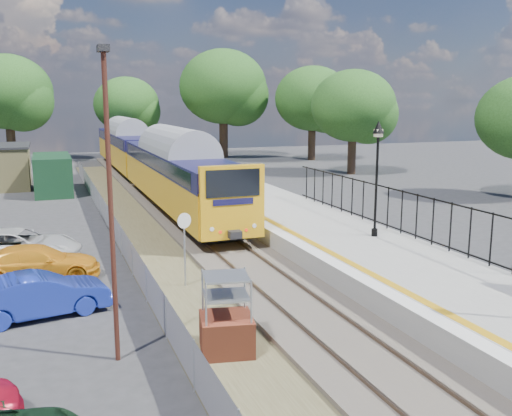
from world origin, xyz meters
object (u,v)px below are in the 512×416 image
victorian_lamp_north (378,152)px  car_blue (40,295)px  car_white (18,246)px  brick_plinth (226,316)px  carpark_lamp (110,189)px  car_yellow (37,263)px  train (146,155)px  speed_sign (184,238)px

victorian_lamp_north → car_blue: bearing=-170.4°
victorian_lamp_north → car_white: size_ratio=0.97×
brick_plinth → car_blue: 6.14m
carpark_lamp → car_yellow: bearing=103.9°
victorian_lamp_north → carpark_lamp: bearing=-151.8°
brick_plinth → car_white: size_ratio=0.43×
victorian_lamp_north → brick_plinth: victorian_lamp_north is taller
train → car_white: 20.09m
car_yellow → car_white: bearing=21.4°
speed_sign → car_yellow: (-4.69, 2.67, -1.12)m
speed_sign → car_blue: speed_sign is taller
speed_sign → brick_plinth: bearing=-112.4°
victorian_lamp_north → carpark_lamp: carpark_lamp is taller
train → car_blue: train is taller
car_white → brick_plinth: bearing=-140.3°
train → carpark_lamp: size_ratio=5.47×
victorian_lamp_north → car_white: bearing=162.5°
victorian_lamp_north → train: size_ratio=0.11×
speed_sign → car_white: (-5.42, 5.29, -1.08)m
victorian_lamp_north → car_yellow: victorian_lamp_north is taller
brick_plinth → car_blue: bearing=135.4°
carpark_lamp → car_yellow: (-1.84, 7.47, -3.61)m
brick_plinth → car_yellow: bearing=118.9°
brick_plinth → car_blue: size_ratio=0.52×
car_blue → car_yellow: (-0.09, 3.76, -0.03)m
car_blue → train: bearing=-27.3°
car_white → speed_sign: bearing=-120.5°
train → car_white: bearing=-114.0°
speed_sign → carpark_lamp: carpark_lamp is taller
brick_plinth → car_yellow: brick_plinth is taller
brick_plinth → car_white: 11.88m
carpark_lamp → car_white: carpark_lamp is taller
victorian_lamp_north → brick_plinth: 10.98m
carpark_lamp → car_yellow: carpark_lamp is taller
car_white → car_yellow: bearing=-150.6°
train → speed_sign: size_ratio=15.74×
carpark_lamp → car_blue: bearing=115.3°
victorian_lamp_north → car_yellow: bearing=172.7°
train → brick_plinth: (-2.97, -28.97, -1.35)m
car_white → train: bearing=-10.2°
car_yellow → car_white: (-0.73, 2.62, 0.04)m
train → speed_sign: (-2.73, -23.58, -0.60)m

